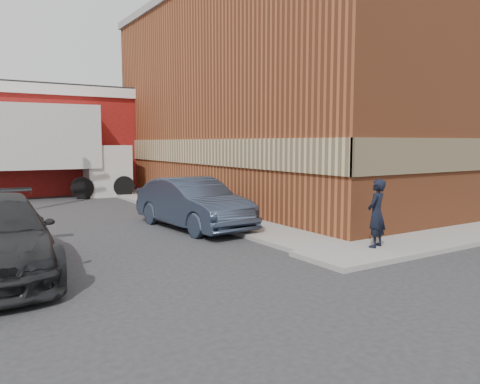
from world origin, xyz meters
TOP-DOWN VIEW (x-y plane):
  - ground at (0.00, 0.00)m, footprint 90.00×90.00m
  - brick_building at (8.50, 9.00)m, footprint 14.25×18.25m
  - sidewalk_west at (0.60, 9.00)m, footprint 1.80×18.00m
  - man at (1.57, -0.78)m, footprint 0.71×0.59m
  - sedan at (-0.80, 4.45)m, footprint 2.07×4.90m
  - box_truck at (-3.40, 15.42)m, footprint 9.16×3.41m

SIDE VIEW (x-z plane):
  - ground at x=0.00m, z-range 0.00..0.00m
  - sidewalk_west at x=0.60m, z-range 0.00..0.12m
  - sedan at x=-0.80m, z-range 0.00..1.57m
  - man at x=1.57m, z-range 0.12..1.79m
  - box_truck at x=-3.40m, z-range 0.34..4.76m
  - brick_building at x=8.50m, z-range 0.00..9.36m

